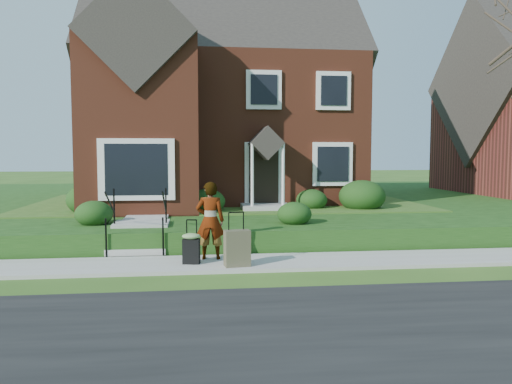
{
  "coord_description": "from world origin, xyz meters",
  "views": [
    {
      "loc": [
        -1.02,
        -10.87,
        2.47
      ],
      "look_at": [
        0.48,
        2.0,
        1.46
      ],
      "focal_mm": 35.0,
      "sensor_mm": 36.0,
      "label": 1
    }
  ],
  "objects": [
    {
      "name": "foundation_shrubs",
      "position": [
        0.15,
        4.9,
        1.07
      ],
      "size": [
        10.41,
        4.42,
        1.09
      ],
      "color": "#143911",
      "rests_on": "terrace"
    },
    {
      "name": "street",
      "position": [
        0.0,
        -5.0,
        0.01
      ],
      "size": [
        60.0,
        6.0,
        0.01
      ],
      "primitive_type": "cube",
      "color": "black",
      "rests_on": "ground"
    },
    {
      "name": "main_house",
      "position": [
        -0.21,
        9.61,
        5.26
      ],
      "size": [
        10.4,
        10.2,
        9.4
      ],
      "color": "brown",
      "rests_on": "terrace"
    },
    {
      "name": "sidewalk",
      "position": [
        0.0,
        0.0,
        0.04
      ],
      "size": [
        60.0,
        1.6,
        0.08
      ],
      "primitive_type": "cube",
      "color": "#9E9B93",
      "rests_on": "ground"
    },
    {
      "name": "walkway",
      "position": [
        -2.5,
        5.0,
        0.63
      ],
      "size": [
        1.2,
        6.0,
        0.06
      ],
      "primitive_type": "cube",
      "color": "#9E9B93",
      "rests_on": "terrace"
    },
    {
      "name": "suitcase_olive",
      "position": [
        -0.21,
        -0.46,
        0.47
      ],
      "size": [
        0.57,
        0.38,
        1.16
      ],
      "rotation": [
        0.0,
        0.0,
        0.15
      ],
      "color": "brown",
      "rests_on": "sidewalk"
    },
    {
      "name": "ground",
      "position": [
        0.0,
        0.0,
        0.0
      ],
      "size": [
        120.0,
        120.0,
        0.0
      ],
      "primitive_type": "plane",
      "color": "#2D5119",
      "rests_on": "ground"
    },
    {
      "name": "front_steps",
      "position": [
        -2.5,
        1.84,
        0.47
      ],
      "size": [
        1.4,
        2.02,
        1.5
      ],
      "color": "#9E9B93",
      "rests_on": "ground"
    },
    {
      "name": "woman",
      "position": [
        -0.76,
        0.34,
        0.96
      ],
      "size": [
        0.67,
        0.47,
        1.76
      ],
      "primitive_type": "imported",
      "rotation": [
        0.0,
        0.0,
        3.06
      ],
      "color": "#999999",
      "rests_on": "sidewalk"
    },
    {
      "name": "suitcase_black",
      "position": [
        -1.18,
        -0.11,
        0.45
      ],
      "size": [
        0.45,
        0.39,
        0.96
      ],
      "rotation": [
        0.0,
        0.0,
        -0.19
      ],
      "color": "black",
      "rests_on": "sidewalk"
    },
    {
      "name": "terrace",
      "position": [
        4.0,
        10.9,
        0.3
      ],
      "size": [
        44.0,
        20.0,
        0.6
      ],
      "primitive_type": "cube",
      "color": "#183B10",
      "rests_on": "ground"
    }
  ]
}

